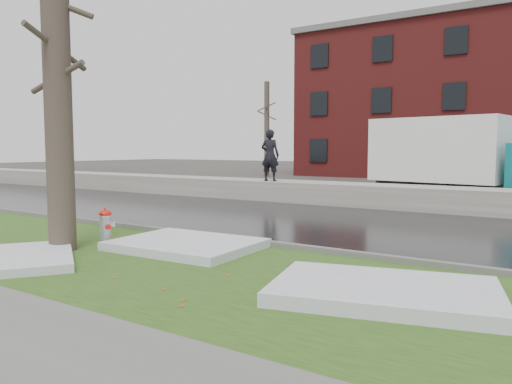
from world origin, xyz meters
The scene contains 16 objects.
ground centered at (0.00, 0.00, 0.00)m, with size 120.00×120.00×0.00m, color #47423D.
verge centered at (0.00, -1.25, 0.02)m, with size 60.00×4.50×0.04m, color #254818.
road centered at (0.00, 4.50, 0.01)m, with size 60.00×7.00×0.03m, color black.
parking_lot centered at (0.00, 13.00, 0.01)m, with size 60.00×9.00×0.03m, color slate.
curb centered at (0.00, 1.00, 0.07)m, with size 60.00×0.15×0.14m, color slate.
snowbank centered at (0.00, 8.70, 0.38)m, with size 60.00×1.60×0.75m, color #B6B0A6.
brick_building centered at (2.00, 30.00, 5.00)m, with size 26.00×12.00×10.00m, color maroon.
bg_tree_left centered at (-12.00, 22.00, 3.33)m, with size 1.40×1.62×6.50m.
bg_tree_center centered at (-6.00, 26.00, 3.33)m, with size 1.40×1.62×6.50m.
fire_hydrant centered at (-1.31, -0.72, 0.43)m, with size 0.37×0.34×0.74m.
tree centered at (-1.62, -1.48, 3.17)m, with size 1.29×1.52×6.21m.
box_truck centered at (2.68, 12.69, 1.65)m, with size 9.46×3.35×3.12m.
worker centered at (-3.15, 8.31, 1.69)m, with size 0.69×0.45×1.89m, color black.
snow_patch_near centered at (0.23, -0.10, 0.12)m, with size 2.60×2.00×0.16m, color silver.
snow_patch_far centered at (-1.30, -2.50, 0.11)m, with size 2.20×1.60×0.14m, color silver.
snow_patch_side centered at (4.44, -1.08, 0.13)m, with size 2.80×1.80×0.18m, color silver.
Camera 1 is at (6.53, -7.15, 1.94)m, focal length 35.00 mm.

